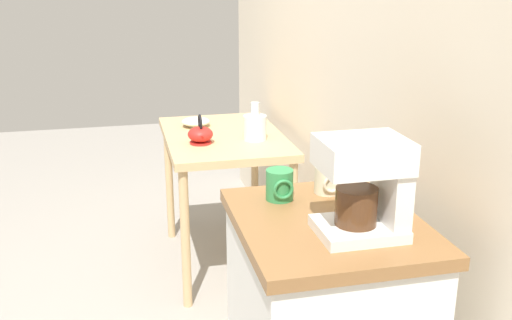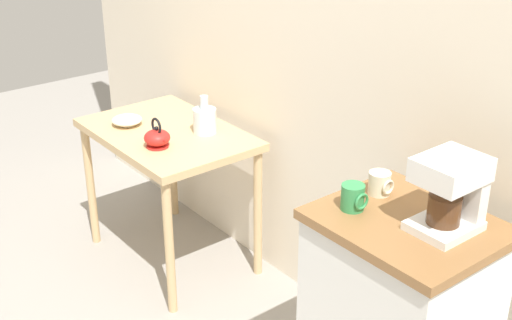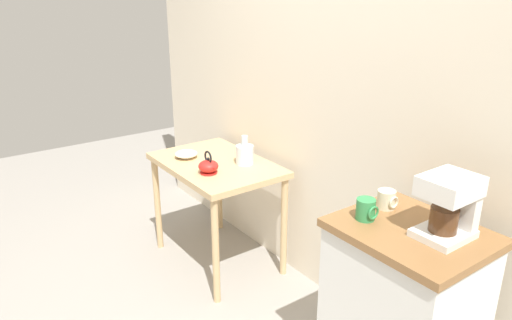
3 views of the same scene
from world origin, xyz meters
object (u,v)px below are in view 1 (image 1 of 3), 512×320
Objects in this scene: mug_tall_green at (280,185)px; mug_small_cream at (328,180)px; teakettle at (200,134)px; glass_carafe_vase at (255,127)px; coffee_maker at (369,183)px; bowl_stoneware at (196,122)px.

mug_small_cream is (-0.02, 0.16, -0.00)m from mug_tall_green.
teakettle is 0.28m from glass_carafe_vase.
teakettle is 1.65× the size of mug_tall_green.
glass_carafe_vase is at bearing 170.35° from mug_tall_green.
coffee_maker is at bearing -0.29° from mug_small_cream.
mug_tall_green is at bearing -82.30° from mug_small_cream.
mug_tall_green is (1.21, 0.07, 0.16)m from teakettle.
mug_tall_green is 0.16m from mug_small_cream.
mug_tall_green reaches higher than bowl_stoneware.
mug_tall_green is at bearing -9.65° from glass_carafe_vase.
teakettle is at bearing -88.34° from glass_carafe_vase.
bowl_stoneware is 0.60× the size of coffee_maker.
teakettle is 1.74× the size of mug_small_cream.
glass_carafe_vase is 2.06× the size of mug_tall_green.
bowl_stoneware is 1.54m from mug_small_cream.
mug_small_cream is at bearing 7.88° from bowl_stoneware.
coffee_maker is 2.95× the size of mug_small_cream.
coffee_maker reaches higher than teakettle.
coffee_maker is 0.32m from mug_small_cream.
mug_small_cream is at bearing 97.70° from mug_tall_green.
coffee_maker is 2.78× the size of mug_tall_green.
mug_small_cream is at bearing -2.25° from glass_carafe_vase.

